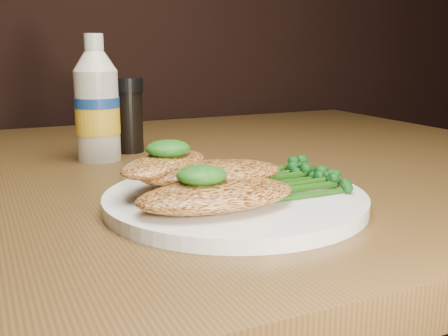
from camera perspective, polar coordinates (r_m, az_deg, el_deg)
name	(u,v)px	position (r m, az deg, el deg)	size (l,w,h in m)	color
plate	(235,200)	(0.50, 1.18, -3.38)	(0.25, 0.25, 0.01)	white
chicken_front	(217,195)	(0.45, -0.78, -2.91)	(0.14, 0.08, 0.02)	gold
chicken_mid	(211,173)	(0.50, -1.34, -0.52)	(0.14, 0.07, 0.02)	gold
chicken_back	(165,164)	(0.51, -6.31, 0.41)	(0.11, 0.06, 0.02)	gold
pesto_front	(202,175)	(0.45, -2.38, -0.78)	(0.04, 0.04, 0.02)	black
pesto_back	(168,149)	(0.51, -5.97, 2.06)	(0.04, 0.04, 0.02)	black
broccolini_bundle	(281,179)	(0.52, 6.13, -1.14)	(0.11, 0.09, 0.02)	#1D4910
mayo_bottle	(97,98)	(0.71, -13.39, 7.23)	(0.06, 0.06, 0.16)	beige
pepper_grinder	(129,115)	(0.76, -10.11, 5.54)	(0.04, 0.04, 0.10)	black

